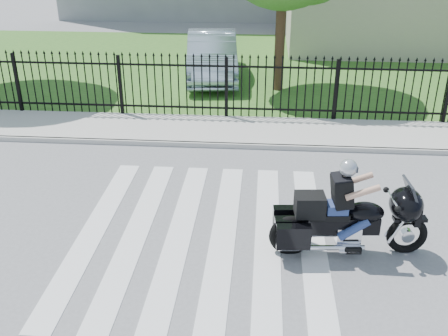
{
  "coord_description": "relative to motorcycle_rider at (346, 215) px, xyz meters",
  "views": [
    {
      "loc": [
        1.05,
        -8.03,
        5.23
      ],
      "look_at": [
        0.35,
        0.74,
        1.0
      ],
      "focal_mm": 42.0,
      "sensor_mm": 36.0,
      "label": 1
    }
  ],
  "objects": [
    {
      "name": "ground",
      "position": [
        -2.49,
        0.36,
        -0.73
      ],
      "size": [
        120.0,
        120.0,
        0.0
      ],
      "primitive_type": "plane",
      "color": "slate",
      "rests_on": "ground"
    },
    {
      "name": "crosswalk",
      "position": [
        -2.49,
        0.36,
        -0.73
      ],
      "size": [
        5.0,
        5.5,
        0.01
      ],
      "primitive_type": null,
      "color": "silver",
      "rests_on": "ground"
    },
    {
      "name": "sidewalk",
      "position": [
        -2.49,
        5.36,
        -0.67
      ],
      "size": [
        40.0,
        2.0,
        0.12
      ],
      "primitive_type": "cube",
      "color": "#ADAAA3",
      "rests_on": "ground"
    },
    {
      "name": "curb",
      "position": [
        -2.49,
        4.36,
        -0.67
      ],
      "size": [
        40.0,
        0.12,
        0.12
      ],
      "primitive_type": "cube",
      "color": "#ADAAA3",
      "rests_on": "ground"
    },
    {
      "name": "grass_strip",
      "position": [
        -2.49,
        12.36,
        -0.72
      ],
      "size": [
        40.0,
        12.0,
        0.02
      ],
      "primitive_type": "cube",
      "color": "#2E6121",
      "rests_on": "ground"
    },
    {
      "name": "iron_fence",
      "position": [
        -2.49,
        6.36,
        0.17
      ],
      "size": [
        26.0,
        0.04,
        1.8
      ],
      "color": "black",
      "rests_on": "ground"
    },
    {
      "name": "building_low",
      "position": [
        4.51,
        16.36,
        1.02
      ],
      "size": [
        10.0,
        6.0,
        3.5
      ],
      "primitive_type": "cube",
      "color": "#BFB49F",
      "rests_on": "ground"
    },
    {
      "name": "motorcycle_rider",
      "position": [
        0.0,
        0.0,
        0.0
      ],
      "size": [
        2.71,
        0.97,
        1.79
      ],
      "rotation": [
        0.0,
        0.0,
        0.08
      ],
      "color": "black",
      "rests_on": "ground"
    },
    {
      "name": "parked_car",
      "position": [
        -3.31,
        10.56,
        0.08
      ],
      "size": [
        2.18,
        4.97,
        1.59
      ],
      "primitive_type": "imported",
      "rotation": [
        0.0,
        0.0,
        0.11
      ],
      "color": "#9FB2C8",
      "rests_on": "grass_strip"
    }
  ]
}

